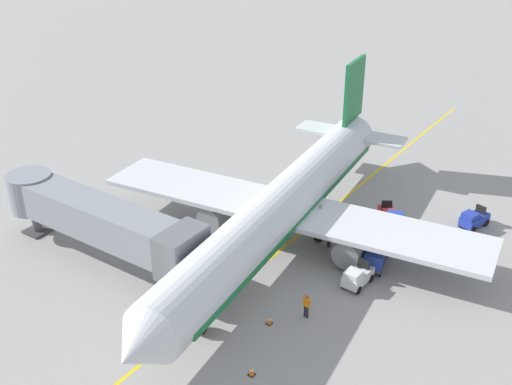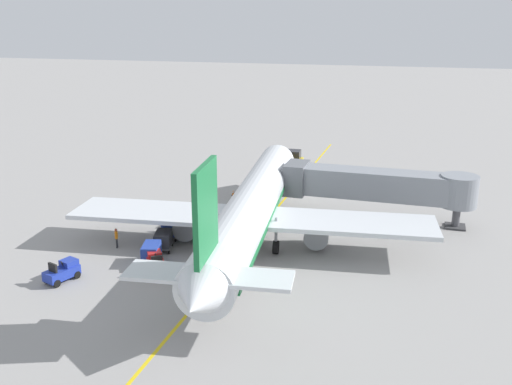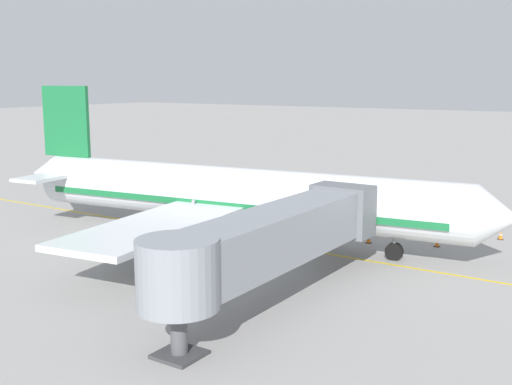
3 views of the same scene
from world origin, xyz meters
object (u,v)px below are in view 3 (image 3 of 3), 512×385
baggage_cart_second_in_train (245,206)px  ground_crew_loader (353,222)px  baggage_cart_third_in_train (217,203)px  baggage_tug_trailing (196,206)px  parked_airliner (232,195)px  jet_bridge (273,237)px  ground_crew_wing_walker (264,198)px  safety_cone_wing_tip (369,239)px  baggage_tug_spare (302,215)px  safety_cone_nose_right (501,235)px  baggage_tug_lead (207,192)px  ground_crew_marshaller (237,216)px  baggage_cart_front (275,208)px  safety_cone_nose_left (437,243)px

baggage_cart_second_in_train → ground_crew_loader: 9.96m
baggage_cart_third_in_train → baggage_tug_trailing: bearing=-52.4°
parked_airliner → jet_bridge: size_ratio=2.11×
ground_crew_wing_walker → safety_cone_wing_tip: ground_crew_wing_walker is taller
baggage_tug_spare → ground_crew_loader: ground_crew_loader is taller
parked_airliner → safety_cone_nose_right: parked_airliner is taller
ground_crew_wing_walker → safety_cone_nose_right: bearing=89.8°
safety_cone_nose_right → safety_cone_wing_tip: 9.54m
baggage_tug_lead → safety_cone_nose_right: 26.53m
baggage_tug_trailing → ground_crew_wing_walker: bearing=147.5°
baggage_tug_lead → ground_crew_marshaller: size_ratio=1.63×
baggage_tug_spare → safety_cone_nose_right: 14.56m
baggage_tug_lead → baggage_tug_trailing: 6.68m
baggage_cart_front → safety_cone_nose_left: 13.54m
baggage_tug_lead → baggage_cart_third_in_train: (4.76, 4.66, 0.24)m
baggage_tug_trailing → baggage_cart_front: 6.87m
baggage_cart_front → ground_crew_marshaller: size_ratio=1.76×
baggage_tug_trailing → baggage_tug_spare: same height
ground_crew_loader → safety_cone_nose_left: bearing=91.1°
jet_bridge → ground_crew_wing_walker: bearing=-146.3°
baggage_tug_trailing → baggage_cart_second_in_train: bearing=108.0°
parked_airliner → ground_crew_marshaller: 4.14m
baggage_cart_second_in_train → ground_crew_wing_walker: 4.03m
jet_bridge → baggage_cart_front: jet_bridge is taller
baggage_tug_trailing → ground_crew_wing_walker: (-5.28, 3.37, 0.24)m
safety_cone_wing_tip → baggage_tug_lead: bearing=-109.1°
parked_airliner → safety_cone_nose_right: (-10.46, 15.78, -2.90)m
baggage_cart_second_in_train → baggage_cart_front: bearing=102.9°
baggage_tug_spare → safety_cone_nose_left: size_ratio=4.34×
safety_cone_wing_tip → jet_bridge: bearing=3.5°
baggage_tug_trailing → ground_crew_loader: 13.98m
ground_crew_marshaller → safety_cone_nose_left: 14.67m
baggage_cart_front → ground_crew_marshaller: 4.18m
ground_crew_loader → parked_airliner: bearing=-47.8°
baggage_tug_trailing → safety_cone_nose_left: bearing=92.3°
ground_crew_marshaller → baggage_cart_third_in_train: bearing=-126.4°
parked_airliner → safety_cone_nose_right: 19.15m
safety_cone_wing_tip → parked_airliner: bearing=-62.3°
jet_bridge → baggage_tug_lead: jet_bridge is taller
baggage_cart_third_in_train → baggage_cart_front: bearing=99.3°
safety_cone_nose_right → jet_bridge: bearing=-18.1°
baggage_tug_trailing → baggage_cart_second_in_train: size_ratio=0.92×
baggage_cart_second_in_train → ground_crew_loader: (0.63, 9.94, 0.00)m
parked_airliner → safety_cone_nose_left: (-6.05, 12.65, -2.90)m
ground_crew_loader → ground_crew_marshaller: size_ratio=1.00×
baggage_cart_front → baggage_tug_spare: bearing=87.2°
baggage_cart_second_in_train → jet_bridge: bearing=38.3°
ground_crew_marshaller → safety_cone_nose_left: ground_crew_marshaller is taller
ground_crew_wing_walker → ground_crew_marshaller: (7.48, 2.36, 0.00)m
baggage_cart_third_in_train → baggage_tug_spare: bearing=95.5°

